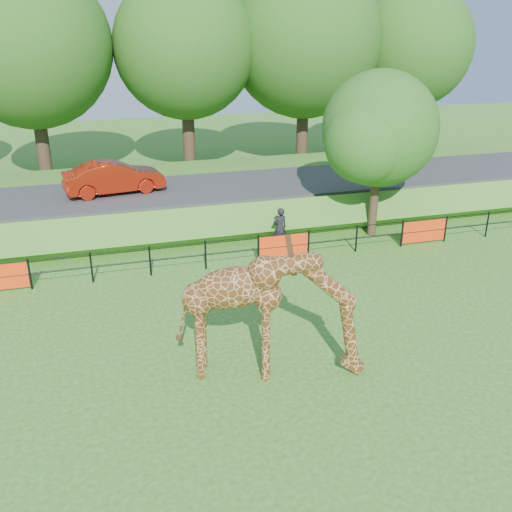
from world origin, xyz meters
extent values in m
plane|color=#2B6619|center=(0.00, 0.00, 0.00)|extent=(90.00, 90.00, 0.00)
cube|color=#2B6619|center=(0.00, 15.50, 0.65)|extent=(40.00, 9.00, 1.30)
cube|color=#303032|center=(0.00, 14.00, 1.36)|extent=(40.00, 5.00, 0.12)
imported|color=#AF200C|center=(-2.73, 14.12, 2.12)|extent=(4.44, 2.12, 1.41)
imported|color=black|center=(3.29, 9.32, 0.82)|extent=(0.66, 0.49, 1.64)
cylinder|color=#382419|center=(7.50, 9.60, 1.60)|extent=(0.36, 0.36, 3.20)
sphere|color=#1C5718|center=(7.50, 9.60, 4.46)|extent=(4.60, 4.60, 4.60)
sphere|color=#1C5718|center=(8.65, 10.29, 4.00)|extent=(3.45, 3.45, 3.45)
sphere|color=#1C5718|center=(6.58, 8.91, 4.12)|extent=(3.22, 3.22, 3.22)
cylinder|color=#382419|center=(-6.00, 22.00, 2.50)|extent=(0.70, 0.70, 5.00)
sphere|color=#225316|center=(-6.00, 22.00, 7.31)|extent=(8.40, 8.40, 8.40)
cylinder|color=#382419|center=(2.00, 22.00, 2.50)|extent=(0.70, 0.70, 5.00)
sphere|color=#225316|center=(2.00, 22.00, 7.14)|extent=(7.80, 7.80, 7.80)
cylinder|color=#382419|center=(9.00, 22.00, 2.50)|extent=(0.70, 0.70, 5.00)
sphere|color=#225316|center=(9.00, 22.00, 7.42)|extent=(8.80, 8.80, 8.80)
cylinder|color=#382419|center=(16.00, 22.00, 2.50)|extent=(0.70, 0.70, 5.00)
sphere|color=#225316|center=(16.00, 22.00, 7.04)|extent=(7.40, 7.40, 7.40)
camera|label=1|loc=(-3.68, -10.86, 8.33)|focal=40.00mm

